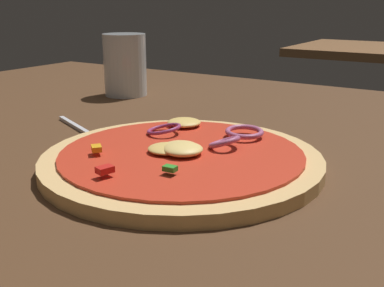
{
  "coord_description": "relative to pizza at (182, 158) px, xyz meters",
  "views": [
    {
      "loc": [
        0.31,
        -0.4,
        0.2
      ],
      "look_at": [
        0.05,
        0.01,
        0.05
      ],
      "focal_mm": 43.96,
      "sensor_mm": 36.0,
      "label": 1
    }
  ],
  "objects": [
    {
      "name": "dining_table",
      "position": [
        -0.05,
        0.01,
        -0.02
      ],
      "size": [
        1.39,
        1.1,
        0.03
      ],
      "color": "#4C301C",
      "rests_on": "ground"
    },
    {
      "name": "pizza",
      "position": [
        0.0,
        0.0,
        0.0
      ],
      "size": [
        0.29,
        0.29,
        0.03
      ],
      "color": "tan",
      "rests_on": "dining_table"
    },
    {
      "name": "fork",
      "position": [
        -0.18,
        0.04,
        -0.01
      ],
      "size": [
        0.16,
        0.08,
        0.01
      ],
      "color": "silver",
      "rests_on": "dining_table"
    },
    {
      "name": "beer_glass",
      "position": [
        -0.3,
        0.27,
        0.04
      ],
      "size": [
        0.08,
        0.08,
        0.11
      ],
      "color": "silver",
      "rests_on": "dining_table"
    },
    {
      "name": "background_table",
      "position": [
        -0.09,
        1.47,
        -0.02
      ],
      "size": [
        0.61,
        0.49,
        0.03
      ],
      "color": "brown",
      "rests_on": "ground"
    }
  ]
}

